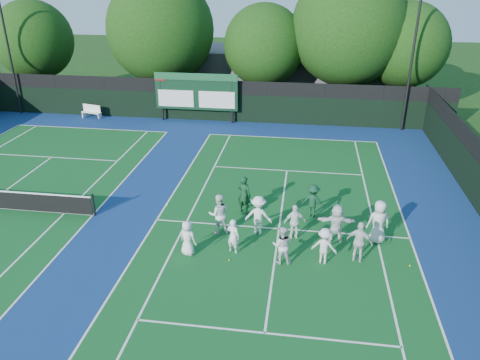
# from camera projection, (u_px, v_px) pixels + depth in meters

# --- Properties ---
(ground) EXTENTS (120.00, 120.00, 0.00)m
(ground) POSITION_uv_depth(u_px,v_px,m) (277.00, 241.00, 19.35)
(ground) COLOR #15370F
(ground) RESTS_ON ground
(court_apron) EXTENTS (34.00, 32.00, 0.01)m
(court_apron) POSITION_uv_depth(u_px,v_px,m) (146.00, 219.00, 21.03)
(court_apron) COLOR navy
(court_apron) RESTS_ON ground
(near_court) EXTENTS (11.05, 23.85, 0.01)m
(near_court) POSITION_uv_depth(u_px,v_px,m) (279.00, 229.00, 20.24)
(near_court) COLOR #104E1E
(near_court) RESTS_ON ground
(back_fence) EXTENTS (34.00, 0.08, 3.00)m
(back_fence) POSITION_uv_depth(u_px,v_px,m) (211.00, 102.00, 33.97)
(back_fence) COLOR black
(back_fence) RESTS_ON ground
(scoreboard) EXTENTS (6.00, 0.21, 3.55)m
(scoreboard) POSITION_uv_depth(u_px,v_px,m) (196.00, 92.00, 33.38)
(scoreboard) COLOR black
(scoreboard) RESTS_ON ground
(clubhouse) EXTENTS (18.00, 6.00, 4.00)m
(clubhouse) POSITION_uv_depth(u_px,v_px,m) (275.00, 73.00, 40.37)
(clubhouse) COLOR #515156
(clubhouse) RESTS_ON ground
(light_pole_left) EXTENTS (1.20, 0.30, 10.12)m
(light_pole_left) POSITION_uv_depth(u_px,v_px,m) (4.00, 28.00, 33.61)
(light_pole_left) COLOR black
(light_pole_left) RESTS_ON ground
(light_pole_right) EXTENTS (1.20, 0.30, 10.12)m
(light_pole_right) POSITION_uv_depth(u_px,v_px,m) (416.00, 36.00, 29.87)
(light_pole_right) COLOR black
(light_pole_right) RESTS_ON ground
(bench) EXTENTS (1.61, 0.79, 0.98)m
(bench) POSITION_uv_depth(u_px,v_px,m) (92.00, 111.00, 34.93)
(bench) COLOR white
(bench) RESTS_ON ground
(tree_a) EXTENTS (6.27, 6.27, 8.11)m
(tree_a) POSITION_uv_depth(u_px,v_px,m) (36.00, 42.00, 37.73)
(tree_a) COLOR black
(tree_a) RESTS_ON ground
(tree_b) EXTENTS (8.21, 8.21, 10.05)m
(tree_b) POSITION_uv_depth(u_px,v_px,m) (163.00, 32.00, 35.94)
(tree_b) COLOR black
(tree_b) RESTS_ON ground
(tree_c) EXTENTS (6.14, 6.14, 8.03)m
(tree_c) POSITION_uv_depth(u_px,v_px,m) (266.00, 47.00, 35.28)
(tree_c) COLOR black
(tree_c) RESTS_ON ground
(tree_d) EXTENTS (8.39, 8.39, 10.51)m
(tree_d) POSITION_uv_depth(u_px,v_px,m) (351.00, 31.00, 33.94)
(tree_d) COLOR black
(tree_d) RESTS_ON ground
(tree_e) EXTENTS (6.13, 6.13, 8.26)m
(tree_e) POSITION_uv_depth(u_px,v_px,m) (408.00, 47.00, 33.84)
(tree_e) COLOR black
(tree_e) RESTS_ON ground
(tennis_ball_0) EXTENTS (0.07, 0.07, 0.07)m
(tennis_ball_0) POSITION_uv_depth(u_px,v_px,m) (229.00, 260.00, 18.04)
(tennis_ball_0) COLOR #C1D018
(tennis_ball_0) RESTS_ON ground
(tennis_ball_1) EXTENTS (0.07, 0.07, 0.07)m
(tennis_ball_1) POSITION_uv_depth(u_px,v_px,m) (342.00, 213.00, 21.45)
(tennis_ball_1) COLOR #C1D018
(tennis_ball_1) RESTS_ON ground
(tennis_ball_2) EXTENTS (0.07, 0.07, 0.07)m
(tennis_ball_2) POSITION_uv_depth(u_px,v_px,m) (410.00, 266.00, 17.70)
(tennis_ball_2) COLOR #C1D018
(tennis_ball_2) RESTS_ON ground
(tennis_ball_3) EXTENTS (0.07, 0.07, 0.07)m
(tennis_ball_3) POSITION_uv_depth(u_px,v_px,m) (168.00, 205.00, 22.24)
(tennis_ball_3) COLOR #C1D018
(tennis_ball_3) RESTS_ON ground
(tennis_ball_4) EXTENTS (0.07, 0.07, 0.07)m
(tennis_ball_4) POSITION_uv_depth(u_px,v_px,m) (302.00, 201.00, 22.60)
(tennis_ball_4) COLOR #C1D018
(tennis_ball_4) RESTS_ON ground
(tennis_ball_5) EXTENTS (0.07, 0.07, 0.07)m
(tennis_ball_5) POSITION_uv_depth(u_px,v_px,m) (341.00, 231.00, 20.03)
(tennis_ball_5) COLOR #C1D018
(tennis_ball_5) RESTS_ON ground
(player_front_0) EXTENTS (0.84, 0.71, 1.46)m
(player_front_0) POSITION_uv_depth(u_px,v_px,m) (188.00, 238.00, 18.18)
(player_front_0) COLOR white
(player_front_0) RESTS_ON ground
(player_front_1) EXTENTS (0.63, 0.52, 1.47)m
(player_front_1) POSITION_uv_depth(u_px,v_px,m) (233.00, 236.00, 18.33)
(player_front_1) COLOR white
(player_front_1) RESTS_ON ground
(player_front_2) EXTENTS (0.78, 0.61, 1.56)m
(player_front_2) POSITION_uv_depth(u_px,v_px,m) (282.00, 245.00, 17.64)
(player_front_2) COLOR silver
(player_front_2) RESTS_ON ground
(player_front_3) EXTENTS (1.04, 0.72, 1.48)m
(player_front_3) POSITION_uv_depth(u_px,v_px,m) (324.00, 246.00, 17.66)
(player_front_3) COLOR silver
(player_front_3) RESTS_ON ground
(player_front_4) EXTENTS (1.07, 0.71, 1.69)m
(player_front_4) POSITION_uv_depth(u_px,v_px,m) (360.00, 242.00, 17.72)
(player_front_4) COLOR silver
(player_front_4) RESTS_ON ground
(player_back_0) EXTENTS (1.04, 0.91, 1.80)m
(player_back_0) POSITION_uv_depth(u_px,v_px,m) (219.00, 214.00, 19.62)
(player_back_0) COLOR silver
(player_back_0) RESTS_ON ground
(player_back_1) EXTENTS (1.16, 0.71, 1.74)m
(player_back_1) POSITION_uv_depth(u_px,v_px,m) (258.00, 215.00, 19.56)
(player_back_1) COLOR white
(player_back_1) RESTS_ON ground
(player_back_2) EXTENTS (0.96, 0.56, 1.53)m
(player_back_2) POSITION_uv_depth(u_px,v_px,m) (295.00, 222.00, 19.28)
(player_back_2) COLOR white
(player_back_2) RESTS_ON ground
(player_back_3) EXTENTS (1.55, 0.54, 1.66)m
(player_back_3) POSITION_uv_depth(u_px,v_px,m) (336.00, 223.00, 19.06)
(player_back_3) COLOR white
(player_back_3) RESTS_ON ground
(player_back_4) EXTENTS (1.00, 0.74, 1.87)m
(player_back_4) POSITION_uv_depth(u_px,v_px,m) (378.00, 222.00, 18.94)
(player_back_4) COLOR silver
(player_back_4) RESTS_ON ground
(coach_left) EXTENTS (0.78, 0.65, 1.81)m
(coach_left) POSITION_uv_depth(u_px,v_px,m) (244.00, 195.00, 21.25)
(coach_left) COLOR #0E351B
(coach_left) RESTS_ON ground
(coach_right) EXTENTS (1.08, 0.71, 1.57)m
(coach_right) POSITION_uv_depth(u_px,v_px,m) (313.00, 201.00, 20.95)
(coach_right) COLOR #0F3921
(coach_right) RESTS_ON ground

